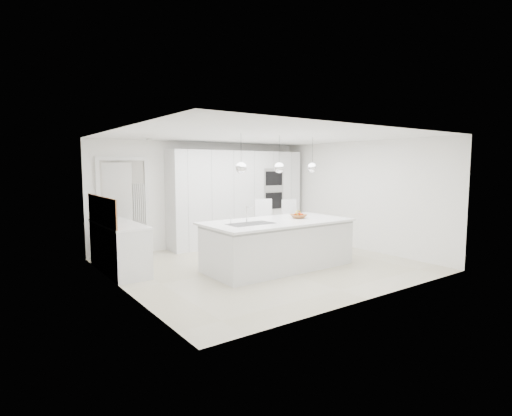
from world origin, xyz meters
TOP-DOWN VIEW (x-y plane):
  - floor at (0.00, 0.00)m, footprint 5.50×5.50m
  - wall_back at (0.00, 2.50)m, footprint 5.50×0.00m
  - wall_left at (-2.75, 0.00)m, footprint 0.00×5.00m
  - ceiling at (0.00, 0.00)m, footprint 5.50×5.50m
  - tall_cabinets at (0.80, 2.20)m, footprint 3.60×0.60m
  - oven_stack at (1.70, 1.89)m, footprint 0.62×0.04m
  - doorway_frame at (-1.95, 2.47)m, footprint 1.11×0.08m
  - hallway_door at (-2.20, 2.42)m, footprint 0.76×0.38m
  - radiator at (-1.63, 2.46)m, footprint 0.32×0.04m
  - left_base_cabinets at (-2.45, 1.20)m, footprint 0.60×1.80m
  - left_worktop at (-2.45, 1.20)m, footprint 0.62×1.82m
  - oak_backsplash at (-2.74, 1.20)m, footprint 0.02×1.80m
  - island_base at (0.10, -0.30)m, footprint 2.80×1.20m
  - island_worktop at (0.10, -0.25)m, footprint 2.84×1.40m
  - island_sink at (-0.55, -0.30)m, footprint 0.84×0.44m
  - island_tap at (-0.50, -0.10)m, footprint 0.02×0.02m
  - pendant_left at (-0.75, -0.30)m, footprint 0.20×0.20m
  - pendant_mid at (0.10, -0.30)m, footprint 0.20×0.20m
  - pendant_right at (0.95, -0.30)m, footprint 0.20×0.20m
  - fruit_bowl at (0.67, -0.22)m, footprint 0.39×0.39m
  - espresso_machine at (-2.43, 1.82)m, footprint 0.22×0.29m
  - bar_stool_left at (0.48, 0.54)m, footprint 0.53×0.64m
  - bar_stool_right at (1.25, 0.61)m, footprint 0.46×0.59m
  - apple_a at (0.67, -0.18)m, footprint 0.08×0.08m
  - apple_b at (0.70, -0.21)m, footprint 0.08×0.08m
  - apple_c at (0.71, -0.27)m, footprint 0.07×0.07m
  - apple_extra_3 at (0.62, -0.19)m, footprint 0.07×0.07m
  - banana_bunch at (0.67, -0.21)m, footprint 0.22×0.16m

SIDE VIEW (x-z plane):
  - floor at x=0.00m, z-range 0.00..0.00m
  - left_base_cabinets at x=-2.45m, z-range 0.00..0.86m
  - island_base at x=0.10m, z-range 0.00..0.86m
  - bar_stool_right at x=1.25m, z-range 0.00..1.17m
  - bar_stool_left at x=0.48m, z-range 0.00..1.22m
  - island_sink at x=-0.55m, z-range 0.73..0.91m
  - radiator at x=-1.63m, z-range 0.15..1.55m
  - left_worktop at x=-2.45m, z-range 0.86..0.90m
  - island_worktop at x=0.10m, z-range 0.86..0.90m
  - fruit_bowl at x=0.67m, z-range 0.90..0.98m
  - apple_c at x=0.71m, z-range 0.93..1.00m
  - apple_extra_3 at x=0.62m, z-range 0.93..1.00m
  - apple_b at x=0.70m, z-range 0.93..1.01m
  - apple_a at x=0.67m, z-range 0.93..1.01m
  - hallway_door at x=-2.20m, z-range 0.00..2.00m
  - banana_bunch at x=0.67m, z-range 0.91..1.10m
  - doorway_frame at x=-1.95m, z-range -0.04..2.09m
  - espresso_machine at x=-2.43m, z-range 0.90..1.18m
  - island_tap at x=-0.50m, z-range 0.90..1.20m
  - tall_cabinets at x=0.80m, z-range 0.00..2.30m
  - oak_backsplash at x=-2.74m, z-range 0.90..1.40m
  - wall_back at x=0.00m, z-range -1.50..4.00m
  - wall_left at x=-2.75m, z-range -1.25..3.75m
  - oven_stack at x=1.70m, z-range 0.83..1.88m
  - pendant_left at x=-0.75m, z-range 1.80..2.00m
  - pendant_mid at x=0.10m, z-range 1.80..2.00m
  - pendant_right at x=0.95m, z-range 1.80..2.00m
  - ceiling at x=0.00m, z-range 2.50..2.50m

